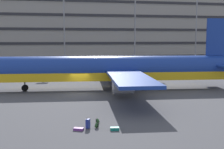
% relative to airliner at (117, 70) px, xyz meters
% --- Properties ---
extents(ground_plane, '(600.00, 600.00, 0.00)m').
position_rel_airliner_xyz_m(ground_plane, '(-5.36, -2.19, -2.84)').
color(ground_plane, '#4C4C51').
extents(terminal_structure, '(135.02, 14.26, 19.58)m').
position_rel_airliner_xyz_m(terminal_structure, '(-5.36, 50.63, 6.95)').
color(terminal_structure, gray).
rests_on(terminal_structure, ground_plane).
extents(airliner, '(38.19, 30.98, 10.07)m').
position_rel_airliner_xyz_m(airliner, '(0.00, 0.00, 0.00)').
color(airliner, navy).
rests_on(airliner, ground_plane).
extents(light_mast_center_left, '(1.80, 0.50, 21.21)m').
position_rel_airliner_xyz_m(light_mast_center_left, '(-5.44, 38.52, 9.45)').
color(light_mast_center_left, gray).
rests_on(light_mast_center_left, ground_plane).
extents(light_mast_center_right, '(1.80, 0.50, 24.13)m').
position_rel_airliner_xyz_m(light_mast_center_right, '(13.67, 38.52, 10.95)').
color(light_mast_center_right, gray).
rests_on(light_mast_center_right, ground_plane).
extents(light_mast_right, '(1.80, 0.50, 21.38)m').
position_rel_airliner_xyz_m(light_mast_right, '(31.78, 38.52, 9.54)').
color(light_mast_right, gray).
rests_on(light_mast_right, ground_plane).
extents(suitcase_scuffed, '(0.42, 0.45, 0.89)m').
position_rel_airliner_xyz_m(suitcase_scuffed, '(-6.25, -17.58, -2.42)').
color(suitcase_scuffed, navy).
rests_on(suitcase_scuffed, ground_plane).
extents(suitcase_red, '(0.76, 0.51, 0.25)m').
position_rel_airliner_xyz_m(suitcase_red, '(-4.24, -18.46, -2.71)').
color(suitcase_red, '#147266').
rests_on(suitcase_red, ground_plane).
extents(suitcase_upright, '(0.88, 0.70, 0.21)m').
position_rel_airliner_xyz_m(suitcase_upright, '(-7.04, -17.91, -2.73)').
color(suitcase_upright, '#72388C').
rests_on(suitcase_upright, ground_plane).
extents(backpack_black, '(0.41, 0.43, 0.51)m').
position_rel_airliner_xyz_m(backpack_black, '(-5.55, -17.60, -2.62)').
color(backpack_black, '#264C26').
rests_on(backpack_black, ground_plane).
extents(backpack_navy, '(0.33, 0.40, 0.46)m').
position_rel_airliner_xyz_m(backpack_navy, '(-5.25, -16.22, -2.64)').
color(backpack_navy, '#264C26').
rests_on(backpack_navy, ground_plane).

